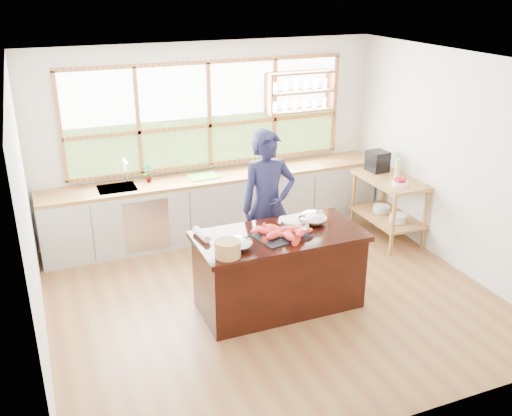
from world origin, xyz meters
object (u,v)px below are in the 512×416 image
wicker_basket (228,249)px  island (279,270)px  cook (268,206)px  espresso_machine (377,161)px

wicker_basket → island: bearing=22.8°
island → cook: 0.88m
island → espresso_machine: 2.69m
island → wicker_basket: size_ratio=7.05×
island → wicker_basket: (-0.70, -0.29, 0.53)m
cook → wicker_basket: size_ratio=7.13×
espresso_machine → wicker_basket: espresso_machine is taller
cook → espresso_machine: cook is taller
island → wicker_basket: wicker_basket is taller
island → espresso_machine: size_ratio=6.30×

